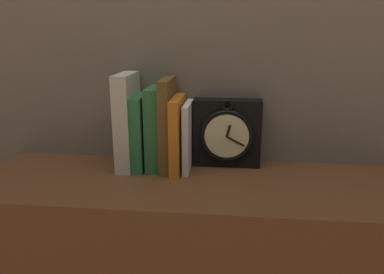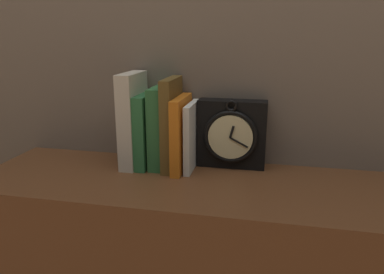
{
  "view_description": "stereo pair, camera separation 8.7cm",
  "coord_description": "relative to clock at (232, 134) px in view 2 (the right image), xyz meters",
  "views": [
    {
      "loc": [
        0.09,
        -0.83,
        1.05
      ],
      "look_at": [
        0.0,
        0.0,
        0.82
      ],
      "focal_mm": 35.0,
      "sensor_mm": 36.0,
      "label": 1
    },
    {
      "loc": [
        0.18,
        -0.82,
        1.05
      ],
      "look_at": [
        0.0,
        0.0,
        0.82
      ],
      "focal_mm": 35.0,
      "sensor_mm": 36.0,
      "label": 2
    }
  ],
  "objects": [
    {
      "name": "clock",
      "position": [
        0.0,
        0.0,
        0.0
      ],
      "size": [
        0.18,
        0.07,
        0.19
      ],
      "color": "black",
      "rests_on": "bookshelf"
    },
    {
      "name": "book_slot0_cream",
      "position": [
        -0.26,
        -0.04,
        0.03
      ],
      "size": [
        0.04,
        0.14,
        0.25
      ],
      "color": "beige",
      "rests_on": "bookshelf"
    },
    {
      "name": "book_slot1_green",
      "position": [
        -0.22,
        -0.03,
        0.01
      ],
      "size": [
        0.03,
        0.13,
        0.19
      ],
      "color": "#2D713E",
      "rests_on": "bookshelf"
    },
    {
      "name": "book_slot2_green",
      "position": [
        -0.18,
        -0.03,
        0.02
      ],
      "size": [
        0.04,
        0.12,
        0.21
      ],
      "color": "#306E39",
      "rests_on": "bookshelf"
    },
    {
      "name": "book_slot3_brown",
      "position": [
        -0.15,
        -0.04,
        0.03
      ],
      "size": [
        0.03,
        0.14,
        0.24
      ],
      "color": "brown",
      "rests_on": "bookshelf"
    },
    {
      "name": "book_slot4_orange",
      "position": [
        -0.13,
        -0.04,
        0.01
      ],
      "size": [
        0.02,
        0.15,
        0.19
      ],
      "color": "orange",
      "rests_on": "bookshelf"
    },
    {
      "name": "book_slot5_white",
      "position": [
        -0.1,
        -0.03,
        -0.0
      ],
      "size": [
        0.02,
        0.13,
        0.17
      ],
      "color": "white",
      "rests_on": "bookshelf"
    }
  ]
}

